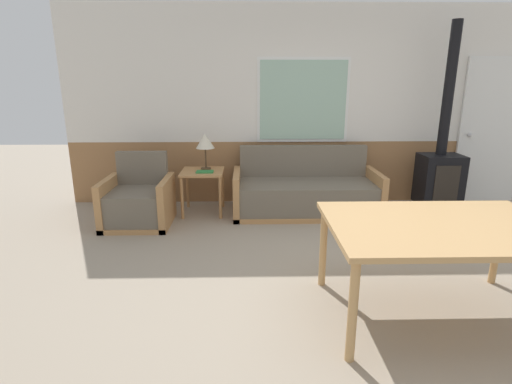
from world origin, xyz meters
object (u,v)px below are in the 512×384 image
object	(u,v)px
armchair	(138,203)
dining_table	(443,232)
couch	(306,194)
table_lamp	(205,142)
side_table	(203,178)
wood_stove	(441,166)

from	to	relation	value
armchair	dining_table	size ratio (longest dim) A/B	0.52
couch	table_lamp	bearing A→B (deg)	174.25
dining_table	side_table	bearing A→B (deg)	128.70
side_table	dining_table	distance (m)	3.18
side_table	table_lamp	bearing A→B (deg)	68.00
wood_stove	dining_table	bearing A→B (deg)	-115.19
armchair	dining_table	distance (m)	3.45
couch	wood_stove	xyz separation A→B (m)	(1.79, 0.05, 0.36)
armchair	dining_table	xyz separation A→B (m)	(2.74, -2.07, 0.41)
wood_stove	table_lamp	bearing A→B (deg)	178.43
armchair	wood_stove	xyz separation A→B (m)	(3.91, 0.42, 0.36)
couch	side_table	distance (m)	1.38
table_lamp	armchair	bearing A→B (deg)	-147.46
armchair	table_lamp	bearing A→B (deg)	30.36
table_lamp	wood_stove	xyz separation A→B (m)	(3.12, -0.09, -0.32)
couch	armchair	world-z (taller)	couch
wood_stove	side_table	bearing A→B (deg)	-179.81
dining_table	armchair	bearing A→B (deg)	142.91
armchair	table_lamp	distance (m)	1.16
table_lamp	dining_table	size ratio (longest dim) A/B	0.29
side_table	dining_table	size ratio (longest dim) A/B	0.35
armchair	dining_table	world-z (taller)	armchair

